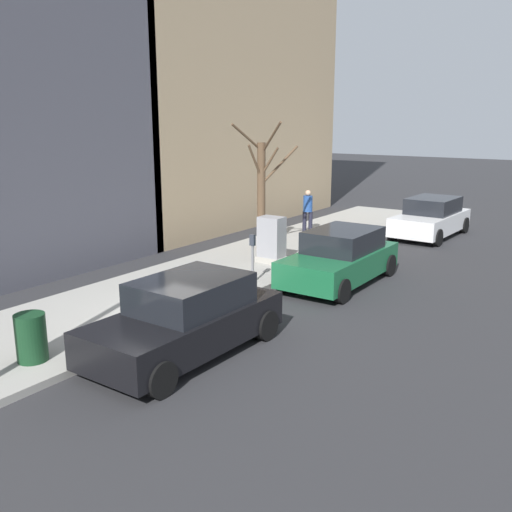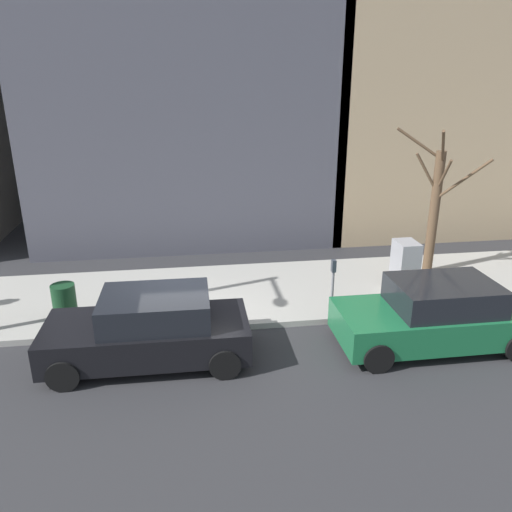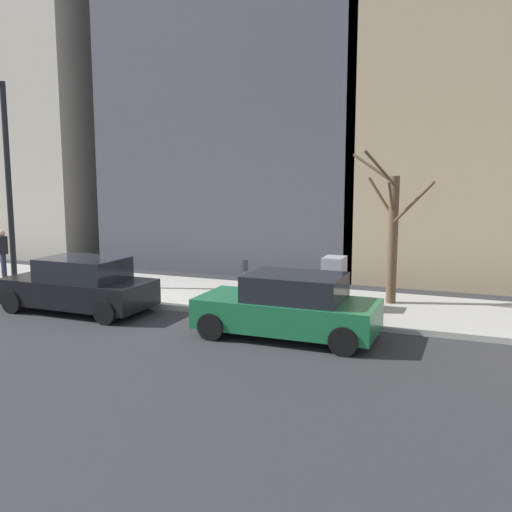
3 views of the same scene
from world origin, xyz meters
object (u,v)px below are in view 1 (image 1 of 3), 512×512
at_px(parked_car_white, 431,218).
at_px(bare_tree, 262,191).
at_px(parked_car_green, 340,258).
at_px(utility_box, 272,240).
at_px(parked_car_black, 187,318).
at_px(parking_meter, 253,254).
at_px(trash_bin, 31,337).
at_px(pedestrian_near_meter, 308,209).

height_order(parked_car_white, bare_tree, bare_tree).
height_order(parked_car_green, utility_box, utility_box).
height_order(parked_car_black, parking_meter, parked_car_black).
distance_m(trash_bin, pedestrian_near_meter, 13.70).
xyz_separation_m(utility_box, pedestrian_near_meter, (1.45, -4.82, 0.24)).
bearing_deg(parking_meter, trash_bin, 86.03).
relative_size(utility_box, trash_bin, 1.59).
distance_m(parked_car_black, bare_tree, 8.84).
xyz_separation_m(parked_car_white, parking_meter, (1.72, 9.73, 0.24)).
bearing_deg(parked_car_white, trash_bin, 84.66).
xyz_separation_m(utility_box, bare_tree, (1.26, -1.33, 1.31)).
height_order(parked_car_black, bare_tree, bare_tree).
height_order(parking_meter, bare_tree, bare_tree).
bearing_deg(trash_bin, parked_car_black, -132.22).
height_order(parked_car_white, parked_car_black, same).
bearing_deg(pedestrian_near_meter, parking_meter, -87.97).
relative_size(parked_car_white, utility_box, 2.98).
xyz_separation_m(trash_bin, pedestrian_near_meter, (1.85, -13.56, 0.49)).
distance_m(parked_car_black, utility_box, 7.02).
xyz_separation_m(parked_car_black, trash_bin, (1.93, 2.12, -0.14)).
height_order(parked_car_black, trash_bin, parked_car_black).
xyz_separation_m(bare_tree, pedestrian_near_meter, (0.18, -3.49, -1.08)).
xyz_separation_m(parked_car_white, bare_tree, (3.84, 6.15, 1.43)).
xyz_separation_m(parked_car_green, parking_meter, (1.72, 1.82, 0.24)).
height_order(parked_car_green, pedestrian_near_meter, pedestrian_near_meter).
bearing_deg(parked_car_white, parking_meter, 82.25).
relative_size(parked_car_green, utility_box, 2.94).
bearing_deg(parked_car_white, pedestrian_near_meter, 35.75).
bearing_deg(parking_meter, parked_car_black, 108.69).
distance_m(bare_tree, pedestrian_near_meter, 3.66).
bearing_deg(parked_car_white, utility_box, 73.31).
bearing_deg(trash_bin, bare_tree, -80.61).
relative_size(parked_car_white, parked_car_green, 1.02).
relative_size(parked_car_green, pedestrian_near_meter, 2.53).
bearing_deg(parked_car_black, utility_box, -69.89).
bearing_deg(trash_bin, parking_meter, -93.97).
height_order(parking_meter, pedestrian_near_meter, pedestrian_near_meter).
bearing_deg(parking_meter, parked_car_green, -133.34).
distance_m(parking_meter, pedestrian_near_meter, 7.44).
bearing_deg(parked_car_black, parked_car_white, -90.25).
bearing_deg(trash_bin, parked_car_green, -104.63).
relative_size(parked_car_green, parked_car_black, 0.99).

